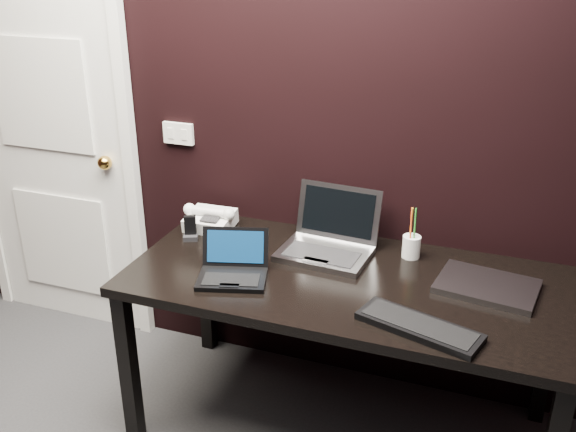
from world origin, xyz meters
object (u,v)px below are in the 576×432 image
(door, at_px, (50,135))
(ext_keyboard, at_px, (419,326))
(desk, at_px, (345,294))
(pen_cup, at_px, (411,246))
(netbook, at_px, (233,269))
(mobile_phone, at_px, (190,231))
(desk_phone, at_px, (210,219))
(closed_laptop, at_px, (487,286))
(silver_laptop, at_px, (328,242))

(door, height_order, ext_keyboard, door)
(desk, bearing_deg, pen_cup, 51.04)
(netbook, bearing_deg, mobile_phone, 141.67)
(ext_keyboard, distance_m, desk_phone, 1.14)
(door, height_order, pen_cup, door)
(closed_laptop, bearing_deg, ext_keyboard, -118.36)
(desk, xyz_separation_m, closed_laptop, (0.52, 0.09, 0.09))
(door, relative_size, ext_keyboard, 4.82)
(door, height_order, netbook, door)
(netbook, bearing_deg, desk_phone, 126.95)
(desk, bearing_deg, ext_keyboard, -39.40)
(desk, height_order, mobile_phone, mobile_phone)
(netbook, xyz_separation_m, silver_laptop, (0.28, 0.33, 0.01))
(netbook, bearing_deg, ext_keyboard, -9.13)
(pen_cup, bearing_deg, desk, -128.96)
(silver_laptop, bearing_deg, netbook, -130.63)
(silver_laptop, distance_m, mobile_phone, 0.61)
(netbook, relative_size, desk_phone, 1.26)
(desk_phone, bearing_deg, door, 171.32)
(door, bearing_deg, mobile_phone, -16.66)
(closed_laptop, bearing_deg, mobile_phone, 179.56)
(desk, xyz_separation_m, ext_keyboard, (0.33, -0.27, 0.09))
(netbook, xyz_separation_m, desk_phone, (-0.29, 0.38, 0.01))
(closed_laptop, xyz_separation_m, pen_cup, (-0.32, 0.17, 0.04))
(netbook, relative_size, pen_cup, 1.44)
(silver_laptop, xyz_separation_m, closed_laptop, (0.65, -0.09, -0.04))
(ext_keyboard, bearing_deg, mobile_phone, 160.70)
(silver_laptop, bearing_deg, ext_keyboard, -44.70)
(closed_laptop, xyz_separation_m, mobile_phone, (-1.25, 0.01, 0.03))
(desk, relative_size, ext_keyboard, 3.83)
(silver_laptop, bearing_deg, mobile_phone, -172.44)
(mobile_phone, height_order, pen_cup, pen_cup)
(netbook, relative_size, closed_laptop, 0.80)
(silver_laptop, height_order, closed_laptop, silver_laptop)
(mobile_phone, distance_m, pen_cup, 0.95)
(desk, distance_m, silver_laptop, 0.25)
(door, distance_m, mobile_phone, 1.00)
(closed_laptop, bearing_deg, desk_phone, 173.47)
(netbook, relative_size, silver_laptop, 0.81)
(silver_laptop, relative_size, desk_phone, 1.55)
(desk, distance_m, pen_cup, 0.35)
(door, xyz_separation_m, closed_laptop, (2.17, -0.29, -0.29))
(desk, distance_m, desk_phone, 0.74)
(netbook, relative_size, ext_keyboard, 0.71)
(netbook, xyz_separation_m, mobile_phone, (-0.32, 0.25, 0.01))
(mobile_phone, relative_size, pen_cup, 0.48)
(ext_keyboard, relative_size, desk_phone, 1.78)
(closed_laptop, height_order, desk_phone, desk_phone)
(desk, xyz_separation_m, mobile_phone, (-0.73, 0.10, 0.12))
(door, height_order, desk_phone, door)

